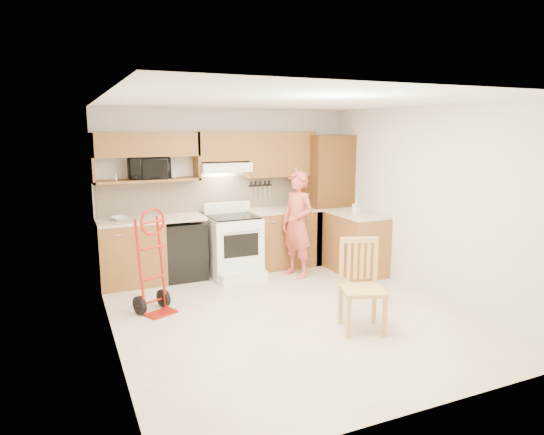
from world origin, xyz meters
TOP-DOWN VIEW (x-y plane):
  - floor at (0.00, 0.00)m, footprint 4.00×4.50m
  - ceiling at (0.00, 0.00)m, footprint 4.00×4.50m
  - wall_back at (0.00, 2.26)m, footprint 4.00×0.02m
  - wall_front at (0.00, -2.26)m, footprint 4.00×0.02m
  - wall_left at (-2.01, 0.00)m, footprint 0.02×4.50m
  - wall_right at (2.01, 0.00)m, footprint 0.02×4.50m
  - backsplash at (0.00, 2.23)m, footprint 3.92×0.03m
  - lower_cab_left at (-1.55, 1.95)m, footprint 0.90×0.60m
  - dishwasher at (-0.80, 1.95)m, footprint 0.60×0.60m
  - lower_cab_right at (0.83, 1.95)m, footprint 1.14×0.60m
  - countertop_left at (-1.25, 1.95)m, footprint 1.50×0.63m
  - countertop_right at (0.83, 1.95)m, footprint 1.14×0.63m
  - cab_return_right at (1.70, 1.15)m, footprint 0.60×1.00m
  - countertop_return at (1.70, 1.15)m, footprint 0.63×1.00m
  - pantry_tall at (1.65, 1.95)m, footprint 0.70×0.60m
  - upper_cab_left at (-1.25, 2.08)m, footprint 1.50×0.33m
  - upper_shelf_mw at (-1.25, 2.08)m, footprint 1.50×0.33m
  - upper_cab_center at (-0.12, 2.08)m, footprint 0.76×0.33m
  - upper_cab_right at (0.83, 2.08)m, footprint 1.14×0.33m
  - range_hood at (-0.12, 2.02)m, footprint 0.76×0.46m
  - knife_strip at (0.55, 2.21)m, footprint 0.40×0.05m
  - microwave at (-1.23, 2.08)m, footprint 0.57×0.38m
  - range at (-0.07, 1.70)m, footprint 0.74×0.97m
  - person at (0.79, 1.35)m, footprint 0.54×0.67m
  - hand_truck at (-1.45, 0.70)m, footprint 0.59×0.57m
  - dining_chair at (0.53, -0.75)m, footprint 0.59×0.62m
  - soap_bottle at (1.70, 1.16)m, footprint 0.11×0.11m
  - bowl at (-1.68, 1.95)m, footprint 0.29×0.29m

SIDE VIEW (x-z plane):
  - floor at x=0.00m, z-range -0.02..0.00m
  - dishwasher at x=-0.80m, z-range 0.00..0.85m
  - lower_cab_left at x=-1.55m, z-range 0.00..0.90m
  - lower_cab_right at x=0.83m, z-range 0.00..0.90m
  - cab_return_right at x=1.70m, z-range 0.00..0.90m
  - dining_chair at x=0.53m, z-range 0.00..1.01m
  - range at x=-0.07m, z-range 0.00..1.09m
  - hand_truck at x=-1.45m, z-range 0.00..1.16m
  - person at x=0.79m, z-range 0.00..1.59m
  - countertop_left at x=-1.25m, z-range 0.90..0.94m
  - countertop_right at x=0.83m, z-range 0.90..0.94m
  - countertop_return at x=1.70m, z-range 0.90..0.94m
  - bowl at x=-1.68m, z-range 0.94..1.00m
  - soap_bottle at x=1.70m, z-range 0.94..1.14m
  - pantry_tall at x=1.65m, z-range 0.00..2.10m
  - backsplash at x=0.00m, z-range 0.92..1.48m
  - knife_strip at x=0.55m, z-range 1.09..1.39m
  - wall_back at x=0.00m, z-range 0.00..2.50m
  - wall_front at x=0.00m, z-range 0.00..2.50m
  - wall_left at x=-2.01m, z-range 0.00..2.50m
  - wall_right at x=2.01m, z-range 0.00..2.50m
  - upper_shelf_mw at x=-1.25m, z-range 1.45..1.49m
  - range_hood at x=-0.12m, z-range 1.56..1.70m
  - microwave at x=-1.23m, z-range 1.49..1.80m
  - upper_cab_right at x=0.83m, z-range 1.45..2.15m
  - upper_cab_center at x=-0.12m, z-range 1.72..2.16m
  - upper_cab_left at x=-1.25m, z-range 1.81..2.15m
  - ceiling at x=0.00m, z-range 2.50..2.52m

